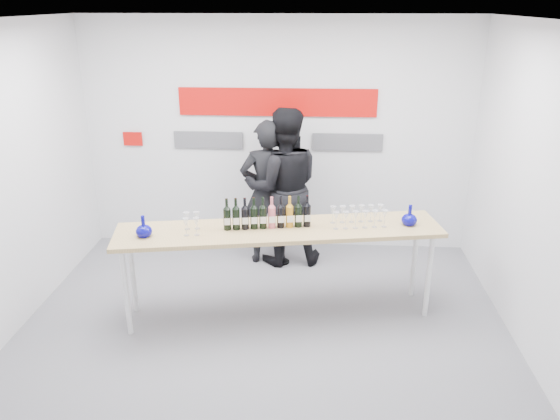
{
  "coord_description": "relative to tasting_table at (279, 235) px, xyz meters",
  "views": [
    {
      "loc": [
        0.48,
        -4.89,
        3.16
      ],
      "look_at": [
        0.14,
        0.29,
        1.15
      ],
      "focal_mm": 35.0,
      "sensor_mm": 36.0,
      "label": 1
    }
  ],
  "objects": [
    {
      "name": "presenter_left",
      "position": [
        -0.23,
        1.28,
        0.0
      ],
      "size": [
        0.74,
        0.55,
        1.84
      ],
      "primitive_type": "imported",
      "rotation": [
        0.0,
        0.0,
        3.32
      ],
      "color": "black",
      "rests_on": "ground"
    },
    {
      "name": "ground",
      "position": [
        -0.14,
        -0.19,
        -0.91
      ],
      "size": [
        5.0,
        5.0,
        0.0
      ],
      "primitive_type": "plane",
      "color": "slate",
      "rests_on": "ground"
    },
    {
      "name": "back_wall",
      "position": [
        -0.14,
        1.81,
        0.59
      ],
      "size": [
        5.0,
        0.04,
        3.0
      ],
      "primitive_type": "cube",
      "color": "silver",
      "rests_on": "ground"
    },
    {
      "name": "decanter_left",
      "position": [
        -1.31,
        -0.28,
        0.18
      ],
      "size": [
        0.16,
        0.16,
        0.21
      ],
      "primitive_type": null,
      "color": "#080781",
      "rests_on": "tasting_table"
    },
    {
      "name": "presenter_right",
      "position": [
        -0.03,
        1.28,
        0.08
      ],
      "size": [
        1.07,
        0.89,
        1.98
      ],
      "primitive_type": "imported",
      "rotation": [
        0.0,
        0.0,
        3.29
      ],
      "color": "black",
      "rests_on": "ground"
    },
    {
      "name": "tasting_table",
      "position": [
        0.0,
        0.0,
        0.0
      ],
      "size": [
        3.36,
        1.22,
        0.99
      ],
      "rotation": [
        0.0,
        0.0,
        0.17
      ],
      "color": "tan",
      "rests_on": "ground"
    },
    {
      "name": "mic_stand",
      "position": [
        -0.05,
        1.2,
        -0.41
      ],
      "size": [
        0.19,
        0.19,
        1.66
      ],
      "rotation": [
        0.0,
        0.0,
        -0.26
      ],
      "color": "black",
      "rests_on": "ground"
    },
    {
      "name": "signage",
      "position": [
        -0.2,
        1.78,
        0.89
      ],
      "size": [
        3.38,
        0.02,
        0.79
      ],
      "color": "#C20C08",
      "rests_on": "back_wall"
    },
    {
      "name": "glasses_left",
      "position": [
        -0.86,
        -0.15,
        0.17
      ],
      "size": [
        0.19,
        0.24,
        0.18
      ],
      "color": "silver",
      "rests_on": "tasting_table"
    },
    {
      "name": "glasses_right",
      "position": [
        0.8,
        0.14,
        0.17
      ],
      "size": [
        0.58,
        0.31,
        0.18
      ],
      "color": "silver",
      "rests_on": "tasting_table"
    },
    {
      "name": "wine_bottles",
      "position": [
        -0.12,
        0.01,
        0.24
      ],
      "size": [
        0.88,
        0.23,
        0.33
      ],
      "rotation": [
        0.0,
        0.0,
        0.17
      ],
      "color": "black",
      "rests_on": "tasting_table"
    },
    {
      "name": "decanter_right",
      "position": [
        1.33,
        0.18,
        0.18
      ],
      "size": [
        0.16,
        0.16,
        0.21
      ],
      "primitive_type": null,
      "color": "#080781",
      "rests_on": "tasting_table"
    }
  ]
}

